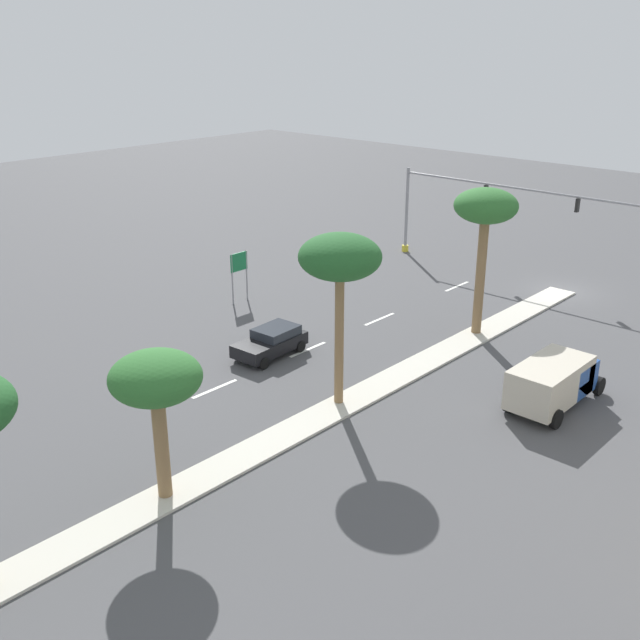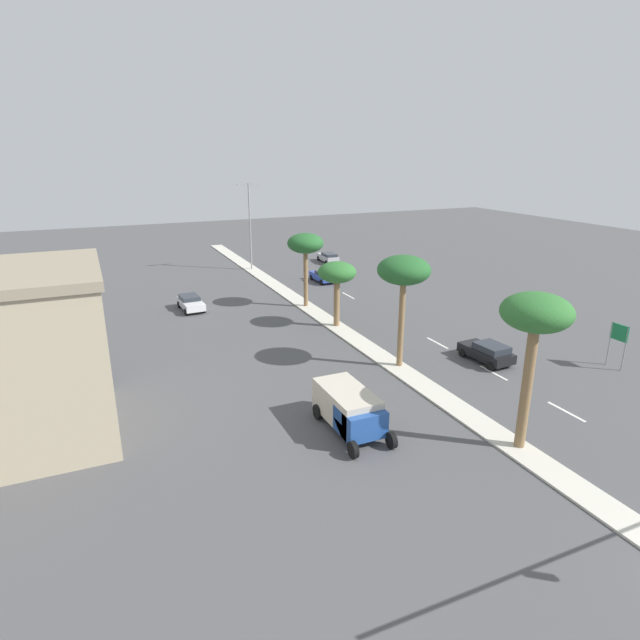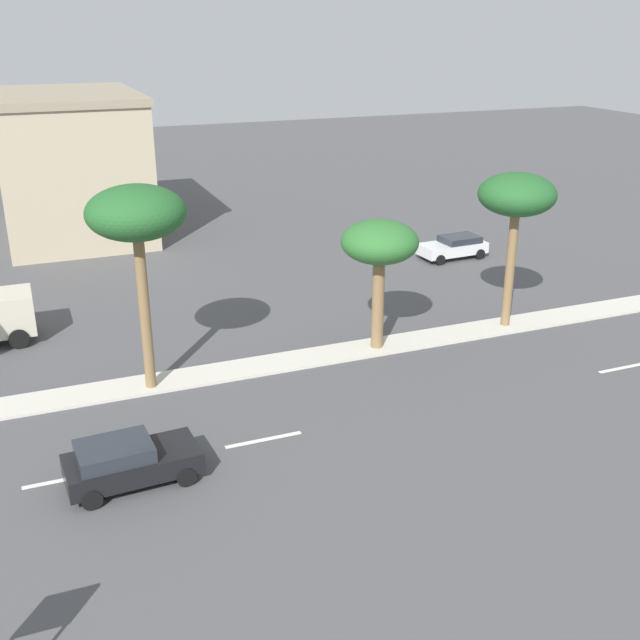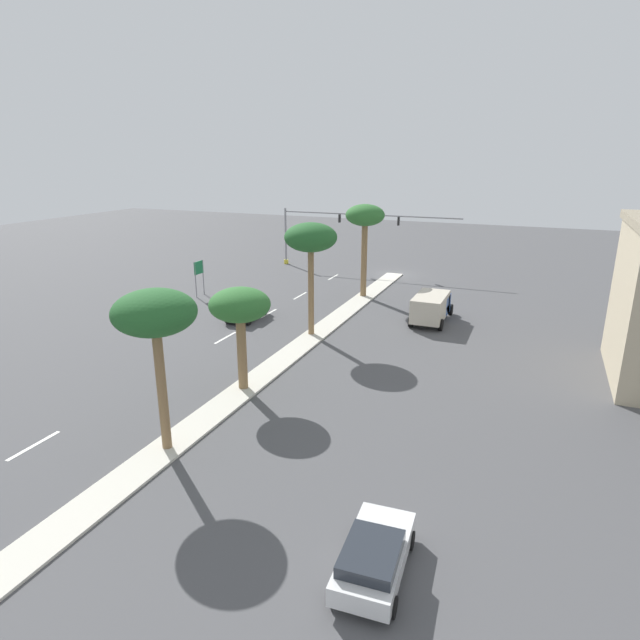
{
  "view_description": "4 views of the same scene",
  "coord_description": "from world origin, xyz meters",
  "views": [
    {
      "loc": [
        -20.5,
        46.62,
        16.42
      ],
      "look_at": [
        2.67,
        21.43,
        3.27
      ],
      "focal_mm": 42.15,
      "sensor_mm": 36.0,
      "label": 1
    },
    {
      "loc": [
        -19.48,
        -7.54,
        15.14
      ],
      "look_at": [
        -3.58,
        28.25,
        2.46
      ],
      "focal_mm": 29.59,
      "sensor_mm": 36.0,
      "label": 2
    },
    {
      "loc": [
        28.48,
        18.69,
        13.87
      ],
      "look_at": [
        2.75,
        29.03,
        2.93
      ],
      "focal_mm": 43.0,
      "sensor_mm": 36.0,
      "label": 3
    },
    {
      "loc": [
        -14.52,
        56.69,
        12.74
      ],
      "look_at": [
        -0.97,
        24.08,
        1.72
      ],
      "focal_mm": 29.84,
      "sensor_mm": 36.0,
      "label": 4
    }
  ],
  "objects": [
    {
      "name": "palm_tree_leading",
      "position": [
        0.23,
        10.67,
        7.25
      ],
      "size": [
        3.52,
        3.52,
        8.41
      ],
      "color": "olive",
      "rests_on": "median_curb"
    },
    {
      "name": "lane_stripe_right",
      "position": [
        5.83,
        18.99,
        0.01
      ],
      "size": [
        0.2,
        2.8,
        0.01
      ],
      "primitive_type": "cube",
      "color": "silver",
      "rests_on": "ground"
    },
    {
      "name": "lane_stripe_far",
      "position": [
        5.83,
        25.64,
        0.01
      ],
      "size": [
        0.2,
        2.8,
        0.01
      ],
      "primitive_type": "cube",
      "color": "silver",
      "rests_on": "ground"
    },
    {
      "name": "median_curb",
      "position": [
        0.0,
        39.35,
        0.06
      ],
      "size": [
        1.8,
        78.7,
        0.12
      ],
      "primitive_type": "cube",
      "color": "beige",
      "rests_on": "ground"
    },
    {
      "name": "sedan_black_mid",
      "position": [
        6.79,
        20.85,
        0.8
      ],
      "size": [
        2.27,
        4.29,
        1.5
      ],
      "color": "black",
      "rests_on": "ground"
    },
    {
      "name": "lane_stripe_mid",
      "position": [
        5.83,
        12.61,
        0.01
      ],
      "size": [
        0.2,
        2.8,
        0.01
      ],
      "primitive_type": "cube",
      "color": "silver",
      "rests_on": "ground"
    },
    {
      "name": "directional_road_sign",
      "position": [
        14.52,
        16.21,
        2.35
      ],
      "size": [
        0.1,
        1.37,
        3.3
      ],
      "color": "gray",
      "rests_on": "ground"
    },
    {
      "name": "ground_plane",
      "position": [
        0.0,
        30.6,
        0.0
      ],
      "size": [
        160.0,
        160.0,
        0.0
      ],
      "primitive_type": "plane",
      "color": "#4C4C4F"
    },
    {
      "name": "box_truck",
      "position": [
        -7.16,
        16.0,
        1.29
      ],
      "size": [
        2.57,
        5.77,
        2.29
      ],
      "color": "#234C99",
      "rests_on": "ground"
    },
    {
      "name": "lane_stripe_leading",
      "position": [
        5.83,
        4.0,
        0.01
      ],
      "size": [
        0.2,
        2.8,
        0.01
      ],
      "primitive_type": "cube",
      "color": "silver",
      "rests_on": "ground"
    },
    {
      "name": "traffic_signal_gantry",
      "position": [
        8.09,
        -0.78,
        4.57
      ],
      "size": [
        20.93,
        0.53,
        6.69
      ],
      "color": "gray",
      "rests_on": "ground"
    },
    {
      "name": "palm_tree_rear",
      "position": [
        0.09,
        32.85,
        4.84
      ],
      "size": [
        3.36,
        3.36,
        5.8
      ],
      "color": "olive",
      "rests_on": "median_curb"
    },
    {
      "name": "palm_tree_outboard",
      "position": [
        0.31,
        22.7,
        7.07
      ],
      "size": [
        3.72,
        3.72,
        8.13
      ],
      "color": "olive",
      "rests_on": "median_curb"
    }
  ]
}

